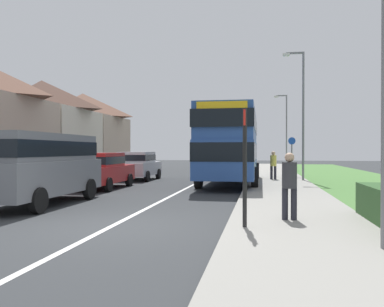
{
  "coord_description": "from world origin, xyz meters",
  "views": [
    {
      "loc": [
        3.34,
        -8.57,
        1.72
      ],
      "look_at": [
        0.73,
        6.55,
        1.6
      ],
      "focal_mm": 37.56,
      "sensor_mm": 36.0,
      "label": 1
    }
  ],
  "objects_px": {
    "parked_van_grey": "(39,163)",
    "street_lamp_far": "(285,126)",
    "pedestrian_walking_away": "(273,164)",
    "parked_car_red": "(101,169)",
    "double_decker_bus": "(231,142)",
    "cycle_route_sign": "(292,155)",
    "pedestrian_at_stop": "(289,183)",
    "bus_stop_sign": "(245,159)",
    "street_lamp_mid": "(301,107)",
    "parked_car_silver": "(137,165)"
  },
  "relations": [
    {
      "from": "cycle_route_sign",
      "to": "pedestrian_at_stop",
      "type": "bearing_deg",
      "value": -94.37
    },
    {
      "from": "parked_car_silver",
      "to": "street_lamp_mid",
      "type": "distance_m",
      "value": 9.69
    },
    {
      "from": "bus_stop_sign",
      "to": "street_lamp_mid",
      "type": "relative_size",
      "value": 0.37
    },
    {
      "from": "cycle_route_sign",
      "to": "street_lamp_mid",
      "type": "xyz_separation_m",
      "value": [
        0.26,
        -3.08,
        2.62
      ]
    },
    {
      "from": "parked_van_grey",
      "to": "parked_car_silver",
      "type": "bearing_deg",
      "value": 90.86
    },
    {
      "from": "parked_van_grey",
      "to": "pedestrian_walking_away",
      "type": "relative_size",
      "value": 3.17
    },
    {
      "from": "double_decker_bus",
      "to": "street_lamp_mid",
      "type": "height_order",
      "value": "street_lamp_mid"
    },
    {
      "from": "parked_car_red",
      "to": "street_lamp_far",
      "type": "height_order",
      "value": "street_lamp_far"
    },
    {
      "from": "double_decker_bus",
      "to": "street_lamp_far",
      "type": "relative_size",
      "value": 1.47
    },
    {
      "from": "double_decker_bus",
      "to": "bus_stop_sign",
      "type": "bearing_deg",
      "value": -84.37
    },
    {
      "from": "parked_car_silver",
      "to": "street_lamp_far",
      "type": "bearing_deg",
      "value": 57.17
    },
    {
      "from": "parked_van_grey",
      "to": "cycle_route_sign",
      "type": "bearing_deg",
      "value": 57.38
    },
    {
      "from": "double_decker_bus",
      "to": "cycle_route_sign",
      "type": "relative_size",
      "value": 3.88
    },
    {
      "from": "street_lamp_far",
      "to": "parked_car_red",
      "type": "bearing_deg",
      "value": -115.19
    },
    {
      "from": "pedestrian_walking_away",
      "to": "street_lamp_mid",
      "type": "xyz_separation_m",
      "value": [
        1.45,
        -0.35,
        3.07
      ]
    },
    {
      "from": "parked_car_red",
      "to": "pedestrian_at_stop",
      "type": "xyz_separation_m",
      "value": [
        7.73,
        -7.5,
        0.09
      ]
    },
    {
      "from": "cycle_route_sign",
      "to": "bus_stop_sign",
      "type": "bearing_deg",
      "value": -97.41
    },
    {
      "from": "parked_van_grey",
      "to": "parked_car_red",
      "type": "bearing_deg",
      "value": 91.95
    },
    {
      "from": "street_lamp_mid",
      "to": "double_decker_bus",
      "type": "bearing_deg",
      "value": -154.73
    },
    {
      "from": "parked_van_grey",
      "to": "street_lamp_far",
      "type": "bearing_deg",
      "value": 70.13
    },
    {
      "from": "pedestrian_walking_away",
      "to": "street_lamp_far",
      "type": "relative_size",
      "value": 0.25
    },
    {
      "from": "parked_car_silver",
      "to": "bus_stop_sign",
      "type": "bearing_deg",
      "value": -64.12
    },
    {
      "from": "parked_car_red",
      "to": "pedestrian_walking_away",
      "type": "distance_m",
      "value": 9.53
    },
    {
      "from": "pedestrian_at_stop",
      "to": "cycle_route_sign",
      "type": "relative_size",
      "value": 0.66
    },
    {
      "from": "parked_car_red",
      "to": "bus_stop_sign",
      "type": "bearing_deg",
      "value": -51.69
    },
    {
      "from": "parked_van_grey",
      "to": "pedestrian_walking_away",
      "type": "height_order",
      "value": "parked_van_grey"
    },
    {
      "from": "parked_car_red",
      "to": "street_lamp_mid",
      "type": "relative_size",
      "value": 0.61
    },
    {
      "from": "double_decker_bus",
      "to": "street_lamp_far",
      "type": "bearing_deg",
      "value": 77.26
    },
    {
      "from": "street_lamp_far",
      "to": "pedestrian_walking_away",
      "type": "bearing_deg",
      "value": -95.87
    },
    {
      "from": "parked_car_red",
      "to": "pedestrian_walking_away",
      "type": "xyz_separation_m",
      "value": [
        7.74,
        5.56,
        0.09
      ]
    },
    {
      "from": "parked_car_red",
      "to": "street_lamp_mid",
      "type": "xyz_separation_m",
      "value": [
        9.19,
        5.22,
        3.16
      ]
    },
    {
      "from": "parked_car_silver",
      "to": "bus_stop_sign",
      "type": "relative_size",
      "value": 1.51
    },
    {
      "from": "parked_van_grey",
      "to": "double_decker_bus",
      "type": "bearing_deg",
      "value": 58.81
    },
    {
      "from": "parked_van_grey",
      "to": "pedestrian_walking_away",
      "type": "distance_m",
      "value": 13.3
    },
    {
      "from": "parked_van_grey",
      "to": "parked_car_silver",
      "type": "xyz_separation_m",
      "value": [
        -0.16,
        10.7,
        -0.43
      ]
    },
    {
      "from": "double_decker_bus",
      "to": "cycle_route_sign",
      "type": "bearing_deg",
      "value": 54.85
    },
    {
      "from": "parked_car_silver",
      "to": "pedestrian_at_stop",
      "type": "xyz_separation_m",
      "value": [
        7.7,
        -12.82,
        0.08
      ]
    },
    {
      "from": "double_decker_bus",
      "to": "parked_car_silver",
      "type": "height_order",
      "value": "double_decker_bus"
    },
    {
      "from": "parked_van_grey",
      "to": "parked_car_silver",
      "type": "relative_size",
      "value": 1.35
    },
    {
      "from": "parked_car_red",
      "to": "pedestrian_walking_away",
      "type": "bearing_deg",
      "value": 35.7
    },
    {
      "from": "parked_van_grey",
      "to": "street_lamp_mid",
      "type": "relative_size",
      "value": 0.76
    },
    {
      "from": "double_decker_bus",
      "to": "street_lamp_far",
      "type": "distance_m",
      "value": 16.5
    },
    {
      "from": "pedestrian_walking_away",
      "to": "street_lamp_mid",
      "type": "distance_m",
      "value": 3.41
    },
    {
      "from": "double_decker_bus",
      "to": "parked_van_grey",
      "type": "xyz_separation_m",
      "value": [
        -5.37,
        -8.88,
        -0.81
      ]
    },
    {
      "from": "bus_stop_sign",
      "to": "street_lamp_far",
      "type": "distance_m",
      "value": 28.24
    },
    {
      "from": "pedestrian_at_stop",
      "to": "double_decker_bus",
      "type": "bearing_deg",
      "value": 101.16
    },
    {
      "from": "street_lamp_mid",
      "to": "street_lamp_far",
      "type": "bearing_deg",
      "value": 90.06
    },
    {
      "from": "bus_stop_sign",
      "to": "street_lamp_mid",
      "type": "distance_m",
      "value": 14.19
    },
    {
      "from": "parked_car_red",
      "to": "parked_car_silver",
      "type": "bearing_deg",
      "value": 89.75
    },
    {
      "from": "parked_van_grey",
      "to": "street_lamp_mid",
      "type": "bearing_deg",
      "value": 49.62
    }
  ]
}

